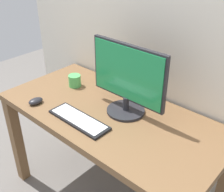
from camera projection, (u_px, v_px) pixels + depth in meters
name	position (u px, v px, depth m)	size (l,w,h in m)	color
desk	(109.00, 128.00, 1.76)	(1.42, 0.69, 0.78)	brown
monitor	(128.00, 79.00, 1.60)	(0.51, 0.23, 0.43)	#232328
keyboard_primary	(79.00, 120.00, 1.62)	(0.40, 0.13, 0.02)	black
mouse	(36.00, 101.00, 1.78)	(0.06, 0.09, 0.04)	#232328
coffee_mug	(75.00, 81.00, 1.97)	(0.09, 0.09, 0.08)	#4CB259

